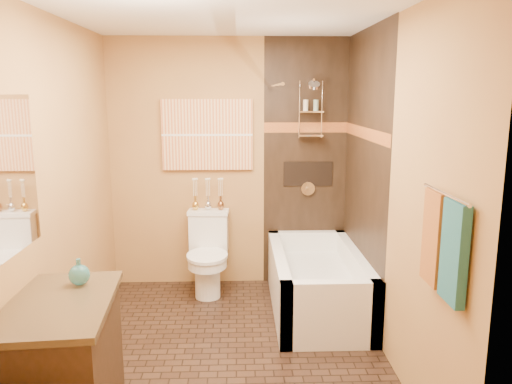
{
  "coord_description": "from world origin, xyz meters",
  "views": [
    {
      "loc": [
        0.09,
        -3.51,
        1.96
      ],
      "look_at": [
        0.23,
        0.4,
        1.18
      ],
      "focal_mm": 35.0,
      "sensor_mm": 36.0,
      "label": 1
    }
  ],
  "objects_px": {
    "bathtub": "(317,287)",
    "vanity": "(63,368)",
    "toilet": "(208,253)",
    "sunset_painting": "(207,135)"
  },
  "relations": [
    {
      "from": "bathtub",
      "to": "vanity",
      "type": "bearing_deg",
      "value": -136.92
    },
    {
      "from": "bathtub",
      "to": "toilet",
      "type": "height_order",
      "value": "toilet"
    },
    {
      "from": "sunset_painting",
      "to": "toilet",
      "type": "distance_m",
      "value": 1.18
    },
    {
      "from": "sunset_painting",
      "to": "toilet",
      "type": "xyz_separation_m",
      "value": [
        -0.0,
        -0.27,
        -1.14
      ]
    },
    {
      "from": "bathtub",
      "to": "vanity",
      "type": "xyz_separation_m",
      "value": [
        -1.72,
        -1.61,
        0.19
      ]
    },
    {
      "from": "sunset_painting",
      "to": "bathtub",
      "type": "distance_m",
      "value": 1.82
    },
    {
      "from": "bathtub",
      "to": "toilet",
      "type": "bearing_deg",
      "value": 155.63
    },
    {
      "from": "bathtub",
      "to": "sunset_painting",
      "type": "bearing_deg",
      "value": 144.47
    },
    {
      "from": "toilet",
      "to": "vanity",
      "type": "bearing_deg",
      "value": -105.42
    },
    {
      "from": "bathtub",
      "to": "vanity",
      "type": "distance_m",
      "value": 2.37
    }
  ]
}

